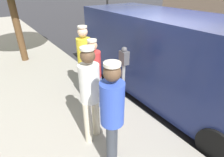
{
  "coord_description": "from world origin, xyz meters",
  "views": [
    {
      "loc": [
        3.51,
        2.72,
        2.79
      ],
      "look_at": [
        1.65,
        0.07,
        1.05
      ],
      "focal_mm": 28.65,
      "sensor_mm": 36.0,
      "label": 1
    }
  ],
  "objects_px": {
    "pedestrian_in_yellow": "(85,57)",
    "parking_meter_near": "(124,69)",
    "pedestrian_in_white": "(90,91)",
    "parked_van": "(167,55)",
    "pedestrian_in_red": "(94,71)",
    "pedestrian_in_blue": "(112,112)"
  },
  "relations": [
    {
      "from": "pedestrian_in_red",
      "to": "parked_van",
      "type": "relative_size",
      "value": 0.31
    },
    {
      "from": "pedestrian_in_white",
      "to": "pedestrian_in_yellow",
      "type": "bearing_deg",
      "value": -113.86
    },
    {
      "from": "parking_meter_near",
      "to": "pedestrian_in_yellow",
      "type": "distance_m",
      "value": 1.14
    },
    {
      "from": "parking_meter_near",
      "to": "pedestrian_in_red",
      "type": "relative_size",
      "value": 0.93
    },
    {
      "from": "pedestrian_in_yellow",
      "to": "pedestrian_in_blue",
      "type": "relative_size",
      "value": 1.0
    },
    {
      "from": "pedestrian_in_red",
      "to": "pedestrian_in_blue",
      "type": "relative_size",
      "value": 0.91
    },
    {
      "from": "pedestrian_in_white",
      "to": "parked_van",
      "type": "bearing_deg",
      "value": -169.39
    },
    {
      "from": "pedestrian_in_blue",
      "to": "parked_van",
      "type": "relative_size",
      "value": 0.34
    },
    {
      "from": "parking_meter_near",
      "to": "parked_van",
      "type": "xyz_separation_m",
      "value": [
        -1.5,
        -0.09,
        -0.03
      ]
    },
    {
      "from": "parking_meter_near",
      "to": "pedestrian_in_blue",
      "type": "relative_size",
      "value": 0.85
    },
    {
      "from": "pedestrian_in_red",
      "to": "parked_van",
      "type": "xyz_separation_m",
      "value": [
        -1.95,
        0.4,
        0.08
      ]
    },
    {
      "from": "parking_meter_near",
      "to": "pedestrian_in_yellow",
      "type": "height_order",
      "value": "pedestrian_in_yellow"
    },
    {
      "from": "parked_van",
      "to": "pedestrian_in_yellow",
      "type": "bearing_deg",
      "value": -27.84
    },
    {
      "from": "parked_van",
      "to": "pedestrian_in_red",
      "type": "bearing_deg",
      "value": -11.5
    },
    {
      "from": "pedestrian_in_yellow",
      "to": "pedestrian_in_blue",
      "type": "xyz_separation_m",
      "value": [
        0.65,
        2.11,
        0.0
      ]
    },
    {
      "from": "pedestrian_in_white",
      "to": "pedestrian_in_red",
      "type": "bearing_deg",
      "value": -122.61
    },
    {
      "from": "parking_meter_near",
      "to": "pedestrian_in_white",
      "type": "distance_m",
      "value": 1.08
    },
    {
      "from": "pedestrian_in_red",
      "to": "parked_van",
      "type": "distance_m",
      "value": 2.0
    },
    {
      "from": "pedestrian_in_yellow",
      "to": "parking_meter_near",
      "type": "bearing_deg",
      "value": 108.75
    },
    {
      "from": "pedestrian_in_white",
      "to": "parking_meter_near",
      "type": "bearing_deg",
      "value": -159.56
    },
    {
      "from": "pedestrian_in_yellow",
      "to": "pedestrian_in_red",
      "type": "distance_m",
      "value": 0.6
    },
    {
      "from": "parking_meter_near",
      "to": "parked_van",
      "type": "relative_size",
      "value": 0.29
    }
  ]
}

